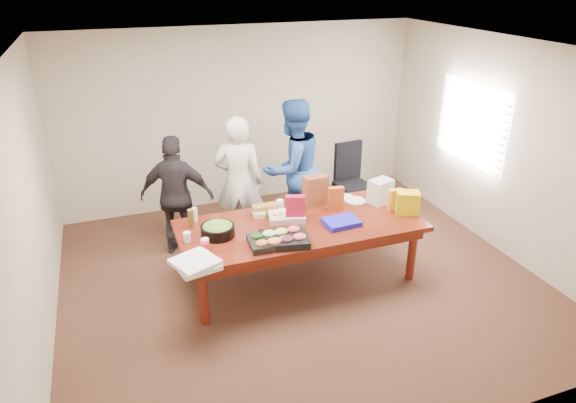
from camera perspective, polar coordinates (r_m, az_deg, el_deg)
name	(u,v)px	position (r m, az deg, el deg)	size (l,w,h in m)	color
floor	(300,279)	(6.28, 1.33, -8.63)	(5.50, 5.00, 0.02)	#47301E
ceiling	(303,48)	(5.29, 1.63, 16.75)	(5.50, 5.00, 0.02)	white
wall_back	(241,118)	(7.91, -5.24, 9.31)	(5.50, 0.04, 2.70)	beige
wall_front	(434,303)	(3.71, 15.93, -10.80)	(5.50, 0.04, 2.70)	beige
wall_left	(28,213)	(5.37, -27.02, -1.12)	(0.04, 5.00, 2.70)	beige
wall_right	(502,147)	(7.08, 22.79, 5.58)	(0.04, 5.00, 2.70)	beige
window_panel	(472,124)	(7.44, 19.79, 8.16)	(0.03, 1.40, 1.10)	white
window_blinds	(469,124)	(7.42, 19.54, 8.14)	(0.04, 1.36, 1.00)	beige
conference_table	(300,252)	(6.08, 1.37, -5.60)	(2.80, 1.20, 0.75)	#4C1C0F
office_chair	(353,183)	(7.62, 7.28, 2.05)	(0.54, 0.54, 1.05)	black
person_center	(239,182)	(6.69, -5.50, 2.18)	(0.65, 0.42, 1.78)	silver
person_right	(292,169)	(6.93, 0.50, 3.69)	(0.93, 0.72, 1.90)	#2A56A4
person_left	(177,196)	(6.63, -12.27, 0.59)	(0.93, 0.39, 1.59)	black
veggie_tray	(271,241)	(5.45, -1.92, -4.47)	(0.47, 0.36, 0.07)	black
fruit_tray	(284,239)	(5.48, -0.44, -4.23)	(0.51, 0.40, 0.08)	black
sheet_cake	(287,216)	(5.98, -0.16, -1.68)	(0.41, 0.31, 0.07)	silver
salad_bowl	(218,231)	(5.66, -7.85, -3.24)	(0.38, 0.38, 0.12)	black
chip_bag_blue	(341,222)	(5.89, 5.98, -2.30)	(0.39, 0.29, 0.06)	#1D1CCB
chip_bag_red	(295,209)	(5.88, 0.81, -0.81)	(0.22, 0.09, 0.32)	#AA1635
chip_bag_yellow	(395,199)	(6.31, 11.89, 0.23)	(0.18, 0.07, 0.27)	gold
chip_bag_orange	(336,198)	(6.20, 5.35, 0.34)	(0.19, 0.08, 0.29)	#C55018
mayo_jar	(280,206)	(6.16, -0.90, -0.45)	(0.09, 0.09, 0.15)	white
mustard_bottle	(298,205)	(6.16, 1.12, -0.43)	(0.05, 0.05, 0.15)	gold
dressing_bottle	(191,219)	(5.86, -10.76, -1.89)	(0.07, 0.07, 0.22)	brown
ranch_bottle	(195,215)	(5.99, -10.35, -1.47)	(0.06, 0.06, 0.18)	white
banana_bunch	(326,197)	(6.48, 4.22, 0.52)	(0.25, 0.15, 0.08)	yellow
bread_loaf	(265,209)	(6.10, -2.61, -0.88)	(0.29, 0.13, 0.12)	olive
kraft_bag	(315,190)	(6.29, 3.06, 1.25)	(0.29, 0.17, 0.38)	brown
red_cup	(205,247)	(5.37, -9.26, -5.04)	(0.09, 0.09, 0.12)	red
clear_cup_a	(205,244)	(5.42, -9.24, -4.71)	(0.09, 0.09, 0.12)	silver
clear_cup_b	(187,237)	(5.59, -11.18, -3.93)	(0.08, 0.08, 0.11)	white
pizza_box_lower	(197,265)	(5.16, -10.14, -6.94)	(0.39, 0.39, 0.05)	white
pizza_box_upper	(195,262)	(5.11, -10.33, -6.65)	(0.39, 0.39, 0.05)	white
plate_a	(355,201)	(6.50, 7.53, 0.10)	(0.27, 0.27, 0.02)	silver
plate_b	(345,197)	(6.58, 6.36, 0.49)	(0.23, 0.23, 0.01)	white
dip_bowl_a	(325,200)	(6.41, 4.13, 0.12)	(0.14, 0.14, 0.06)	white
dip_bowl_b	(259,214)	(6.06, -3.23, -1.37)	(0.16, 0.16, 0.06)	beige
grocery_bag_white	(380,191)	(6.45, 10.27, 1.12)	(0.28, 0.20, 0.30)	silver
grocery_bag_yellow	(407,202)	(6.25, 13.17, -0.11)	(0.27, 0.19, 0.27)	#D6C406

